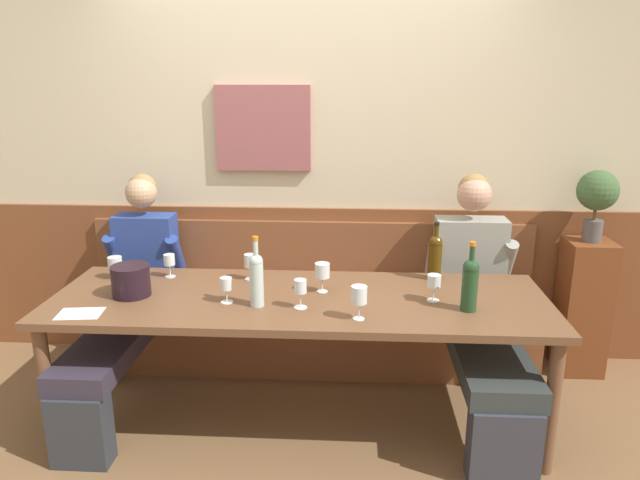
# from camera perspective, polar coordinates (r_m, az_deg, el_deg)

# --- Properties ---
(ground_plane) EXTENTS (6.80, 6.80, 0.02)m
(ground_plane) POSITION_cam_1_polar(r_m,az_deg,el_deg) (3.30, -2.17, -18.84)
(ground_plane) COLOR brown
(ground_plane) RESTS_ON ground
(room_wall_back) EXTENTS (6.80, 0.12, 2.80)m
(room_wall_back) POSITION_cam_1_polar(r_m,az_deg,el_deg) (3.83, -0.86, 8.84)
(room_wall_back) COLOR beige
(room_wall_back) RESTS_ON ground
(wood_wainscot_panel) EXTENTS (6.80, 0.03, 1.02)m
(wood_wainscot_panel) POSITION_cam_1_polar(r_m,az_deg,el_deg) (3.99, -0.83, -4.06)
(wood_wainscot_panel) COLOR brown
(wood_wainscot_panel) RESTS_ON ground
(wall_bench) EXTENTS (2.90, 0.42, 0.94)m
(wall_bench) POSITION_cam_1_polar(r_m,az_deg,el_deg) (3.88, -1.04, -8.32)
(wall_bench) COLOR brown
(wall_bench) RESTS_ON ground
(dining_table) EXTENTS (2.60, 0.85, 0.75)m
(dining_table) POSITION_cam_1_polar(r_m,az_deg,el_deg) (3.10, -2.04, -6.77)
(dining_table) COLOR brown
(dining_table) RESTS_ON ground
(person_left_seat) EXTENTS (0.48, 1.26, 1.28)m
(person_left_seat) POSITION_cam_1_polar(r_m,az_deg,el_deg) (3.64, -18.28, -5.19)
(person_left_seat) COLOR #2D3138
(person_left_seat) RESTS_ON ground
(person_center_right_seat) EXTENTS (0.54, 1.26, 1.30)m
(person_center_right_seat) POSITION_cam_1_polar(r_m,az_deg,el_deg) (3.47, 15.29, -5.82)
(person_center_right_seat) COLOR #333541
(person_center_right_seat) RESTS_ON ground
(ice_bucket) EXTENTS (0.20, 0.20, 0.16)m
(ice_bucket) POSITION_cam_1_polar(r_m,az_deg,el_deg) (3.22, -18.00, -3.80)
(ice_bucket) COLOR black
(ice_bucket) RESTS_ON dining_table
(wine_bottle_green_tall) EXTENTS (0.07, 0.07, 0.36)m
(wine_bottle_green_tall) POSITION_cam_1_polar(r_m,az_deg,el_deg) (2.93, -6.23, -3.66)
(wine_bottle_green_tall) COLOR silver
(wine_bottle_green_tall) RESTS_ON dining_table
(wine_bottle_amber_mid) EXTENTS (0.08, 0.08, 0.34)m
(wine_bottle_amber_mid) POSITION_cam_1_polar(r_m,az_deg,el_deg) (3.36, 11.18, -1.49)
(wine_bottle_amber_mid) COLOR #472F09
(wine_bottle_amber_mid) RESTS_ON dining_table
(wine_bottle_clear_water) EXTENTS (0.08, 0.08, 0.35)m
(wine_bottle_clear_water) POSITION_cam_1_polar(r_m,az_deg,el_deg) (2.95, 14.45, -4.06)
(wine_bottle_clear_water) COLOR #204224
(wine_bottle_clear_water) RESTS_ON dining_table
(wine_glass_left_end) EXTENTS (0.06, 0.06, 0.14)m
(wine_glass_left_end) POSITION_cam_1_polar(r_m,az_deg,el_deg) (3.45, -14.52, -1.97)
(wine_glass_left_end) COLOR silver
(wine_glass_left_end) RESTS_ON dining_table
(wine_glass_center_front) EXTENTS (0.08, 0.08, 0.17)m
(wine_glass_center_front) POSITION_cam_1_polar(r_m,az_deg,el_deg) (2.77, 3.84, -5.52)
(wine_glass_center_front) COLOR silver
(wine_glass_center_front) RESTS_ON dining_table
(wine_glass_right_end) EXTENTS (0.06, 0.06, 0.13)m
(wine_glass_right_end) POSITION_cam_1_polar(r_m,az_deg,el_deg) (3.01, -9.16, -4.40)
(wine_glass_right_end) COLOR silver
(wine_glass_right_end) RESTS_ON dining_table
(wine_glass_near_bucket) EXTENTS (0.07, 0.07, 0.14)m
(wine_glass_near_bucket) POSITION_cam_1_polar(r_m,az_deg,el_deg) (3.05, 11.08, -4.10)
(wine_glass_near_bucket) COLOR silver
(wine_glass_near_bucket) RESTS_ON dining_table
(wine_glass_mid_left) EXTENTS (0.06, 0.06, 0.15)m
(wine_glass_mid_left) POSITION_cam_1_polar(r_m,az_deg,el_deg) (3.32, -6.89, -2.16)
(wine_glass_mid_left) COLOR silver
(wine_glass_mid_left) RESTS_ON dining_table
(wine_glass_mid_right) EXTENTS (0.08, 0.08, 0.16)m
(wine_glass_mid_right) POSITION_cam_1_polar(r_m,az_deg,el_deg) (3.11, 0.22, -3.12)
(wine_glass_mid_right) COLOR silver
(wine_glass_mid_right) RESTS_ON dining_table
(wine_glass_by_bottle) EXTENTS (0.08, 0.08, 0.13)m
(wine_glass_by_bottle) POSITION_cam_1_polar(r_m,az_deg,el_deg) (3.51, -19.40, -2.16)
(wine_glass_by_bottle) COLOR silver
(wine_glass_by_bottle) RESTS_ON dining_table
(wine_glass_center_rear) EXTENTS (0.07, 0.07, 0.15)m
(wine_glass_center_rear) POSITION_cam_1_polar(r_m,az_deg,el_deg) (2.89, -1.94, -4.76)
(wine_glass_center_rear) COLOR silver
(wine_glass_center_rear) RESTS_ON dining_table
(tasting_sheet_left_guest) EXTENTS (0.23, 0.17, 0.00)m
(tasting_sheet_left_guest) POSITION_cam_1_polar(r_m,az_deg,el_deg) (3.10, -22.41, -6.66)
(tasting_sheet_left_guest) COLOR white
(tasting_sheet_left_guest) RESTS_ON dining_table
(corner_pedestal) EXTENTS (0.28, 0.28, 0.88)m
(corner_pedestal) POSITION_cam_1_polar(r_m,az_deg,el_deg) (4.11, 24.26, -5.99)
(corner_pedestal) COLOR brown
(corner_pedestal) RESTS_ON ground
(potted_plant) EXTENTS (0.25, 0.25, 0.44)m
(potted_plant) POSITION_cam_1_polar(r_m,az_deg,el_deg) (3.92, 25.47, 4.02)
(potted_plant) COLOR #544E4D
(potted_plant) RESTS_ON corner_pedestal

